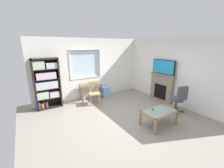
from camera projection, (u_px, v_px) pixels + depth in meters
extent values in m
cube|color=gray|center=(122.00, 118.00, 4.71)|extent=(5.92, 5.83, 0.02)
cube|color=white|center=(91.00, 87.00, 6.55)|extent=(4.92, 0.12, 0.93)
cube|color=white|center=(89.00, 44.00, 6.03)|extent=(4.92, 0.12, 0.46)
cube|color=white|center=(49.00, 66.00, 5.39)|extent=(1.55, 0.12, 1.23)
cube|color=white|center=(117.00, 61.00, 7.01)|extent=(2.00, 0.12, 1.23)
cube|color=silver|center=(85.00, 64.00, 6.15)|extent=(1.38, 0.02, 1.23)
cube|color=white|center=(86.00, 77.00, 6.25)|extent=(1.44, 0.06, 0.03)
cube|color=white|center=(85.00, 49.00, 5.93)|extent=(1.44, 0.06, 0.03)
cube|color=white|center=(70.00, 65.00, 5.74)|extent=(0.03, 0.06, 1.23)
cube|color=white|center=(100.00, 63.00, 6.45)|extent=(0.03, 0.06, 1.23)
cube|color=white|center=(173.00, 71.00, 5.66)|extent=(0.12, 5.03, 2.62)
cube|color=black|center=(34.00, 85.00, 5.04)|extent=(0.05, 0.38, 1.88)
cube|color=black|center=(59.00, 82.00, 5.48)|extent=(0.05, 0.38, 1.88)
cube|color=black|center=(44.00, 59.00, 5.02)|extent=(0.90, 0.38, 0.05)
cube|color=black|center=(50.00, 106.00, 5.51)|extent=(0.90, 0.38, 0.05)
cube|color=black|center=(46.00, 83.00, 5.41)|extent=(0.90, 0.02, 1.88)
cube|color=black|center=(49.00, 98.00, 5.41)|extent=(0.85, 0.36, 0.02)
cube|color=black|center=(48.00, 88.00, 5.31)|extent=(0.85, 0.36, 0.02)
cube|color=black|center=(47.00, 79.00, 5.21)|extent=(0.85, 0.36, 0.02)
cube|color=black|center=(45.00, 69.00, 5.11)|extent=(0.85, 0.36, 0.02)
cube|color=#B7D6B2|center=(43.00, 95.00, 5.26)|extent=(0.39, 0.27, 0.27)
cube|color=beige|center=(54.00, 94.00, 5.47)|extent=(0.34, 0.30, 0.22)
cube|color=silver|center=(47.00, 85.00, 5.25)|extent=(0.74, 0.31, 0.27)
cube|color=beige|center=(46.00, 76.00, 5.16)|extent=(0.66, 0.32, 0.24)
cube|color=#B7D6B2|center=(38.00, 65.00, 4.95)|extent=(0.38, 0.30, 0.29)
cube|color=silver|center=(51.00, 65.00, 5.18)|extent=(0.38, 0.27, 0.21)
cube|color=#286BB2|center=(39.00, 105.00, 5.26)|extent=(0.03, 0.28, 0.26)
cube|color=purple|center=(40.00, 105.00, 5.28)|extent=(0.03, 0.21, 0.23)
cube|color=red|center=(41.00, 106.00, 5.30)|extent=(0.02, 0.22, 0.18)
cube|color=yellow|center=(42.00, 105.00, 5.32)|extent=(0.02, 0.27, 0.18)
cube|color=yellow|center=(43.00, 105.00, 5.34)|extent=(0.04, 0.24, 0.20)
cube|color=red|center=(44.00, 104.00, 5.34)|extent=(0.02, 0.22, 0.28)
cube|color=black|center=(45.00, 104.00, 5.36)|extent=(0.03, 0.30, 0.26)
cube|color=purple|center=(46.00, 104.00, 5.39)|extent=(0.04, 0.26, 0.21)
cube|color=green|center=(47.00, 103.00, 5.41)|extent=(0.02, 0.21, 0.25)
cube|color=brown|center=(90.00, 84.00, 6.11)|extent=(0.97, 0.39, 0.03)
cylinder|color=brown|center=(82.00, 95.00, 5.86)|extent=(0.04, 0.04, 0.68)
cylinder|color=brown|center=(101.00, 91.00, 6.31)|extent=(0.04, 0.04, 0.68)
cylinder|color=brown|center=(80.00, 93.00, 6.10)|extent=(0.04, 0.04, 0.68)
cylinder|color=brown|center=(98.00, 90.00, 6.55)|extent=(0.04, 0.04, 0.68)
cube|color=tan|center=(95.00, 93.00, 5.69)|extent=(0.52, 0.51, 0.04)
cylinder|color=tan|center=(91.00, 101.00, 5.56)|extent=(0.04, 0.04, 0.43)
cylinder|color=tan|center=(100.00, 100.00, 5.64)|extent=(0.04, 0.04, 0.43)
cylinder|color=tan|center=(90.00, 98.00, 5.86)|extent=(0.04, 0.04, 0.43)
cylinder|color=tan|center=(98.00, 97.00, 5.94)|extent=(0.04, 0.04, 0.43)
cylinder|color=tan|center=(90.00, 87.00, 5.74)|extent=(0.04, 0.04, 0.45)
cylinder|color=tan|center=(98.00, 87.00, 5.82)|extent=(0.04, 0.04, 0.45)
cube|color=tan|center=(94.00, 82.00, 5.73)|extent=(0.35, 0.14, 0.06)
cylinder|color=tan|center=(91.00, 88.00, 5.76)|extent=(0.02, 0.02, 0.35)
cylinder|color=tan|center=(94.00, 88.00, 5.79)|extent=(0.02, 0.02, 0.35)
cylinder|color=tan|center=(96.00, 88.00, 5.81)|extent=(0.02, 0.02, 0.35)
cube|color=#72ADDB|center=(105.00, 91.00, 6.66)|extent=(0.35, 0.40, 0.45)
cube|color=gray|center=(162.00, 88.00, 6.07)|extent=(0.18, 1.06, 1.12)
cube|color=black|center=(160.00, 91.00, 6.06)|extent=(0.03, 0.58, 0.62)
cube|color=gray|center=(163.00, 74.00, 5.91)|extent=(0.26, 1.16, 0.04)
cube|color=black|center=(163.00, 67.00, 5.82)|extent=(0.05, 1.05, 0.59)
cube|color=#198CCC|center=(163.00, 67.00, 5.81)|extent=(0.01, 1.00, 0.54)
cylinder|color=#4C4C51|center=(177.00, 99.00, 5.02)|extent=(0.48, 0.48, 0.09)
cube|color=#4C4C51|center=(183.00, 94.00, 4.74)|extent=(0.41, 0.17, 0.48)
cylinder|color=#38383D|center=(176.00, 105.00, 5.08)|extent=(0.06, 0.06, 0.42)
cube|color=#38383D|center=(172.00, 111.00, 5.10)|extent=(0.28, 0.10, 0.03)
cylinder|color=#38383D|center=(169.00, 112.00, 5.05)|extent=(0.05, 0.05, 0.05)
cube|color=#38383D|center=(177.00, 112.00, 5.00)|extent=(0.18, 0.26, 0.03)
cylinder|color=#38383D|center=(179.00, 114.00, 4.87)|extent=(0.05, 0.05, 0.05)
cube|color=#38383D|center=(179.00, 111.00, 5.10)|extent=(0.21, 0.24, 0.03)
cylinder|color=#38383D|center=(184.00, 112.00, 5.06)|extent=(0.05, 0.05, 0.05)
cube|color=#38383D|center=(176.00, 109.00, 5.25)|extent=(0.27, 0.14, 0.03)
cylinder|color=#38383D|center=(177.00, 108.00, 5.36)|extent=(0.05, 0.05, 0.05)
cube|color=#38383D|center=(172.00, 109.00, 5.25)|extent=(0.06, 0.28, 0.03)
cylinder|color=#38383D|center=(168.00, 108.00, 5.36)|extent=(0.05, 0.05, 0.05)
cube|color=#8C9E99|center=(159.00, 111.00, 4.20)|extent=(0.91, 0.51, 0.02)
cube|color=#A37547|center=(167.00, 115.00, 3.97)|extent=(1.01, 0.05, 0.05)
cube|color=#A37547|center=(152.00, 108.00, 4.43)|extent=(1.01, 0.05, 0.05)
cube|color=#A37547|center=(148.00, 116.00, 3.95)|extent=(0.05, 0.61, 0.05)
cube|color=#A37547|center=(170.00, 108.00, 4.45)|extent=(0.05, 0.61, 0.05)
cube|color=#A37547|center=(155.00, 128.00, 3.78)|extent=(0.05, 0.05, 0.40)
cube|color=#A37547|center=(177.00, 118.00, 4.28)|extent=(0.05, 0.05, 0.40)
cube|color=#A37547|center=(140.00, 119.00, 4.24)|extent=(0.05, 0.05, 0.40)
cube|color=#A37547|center=(162.00, 111.00, 4.74)|extent=(0.05, 0.05, 0.40)
cylinder|color=#33B770|center=(153.00, 109.00, 4.19)|extent=(0.07, 0.07, 0.09)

